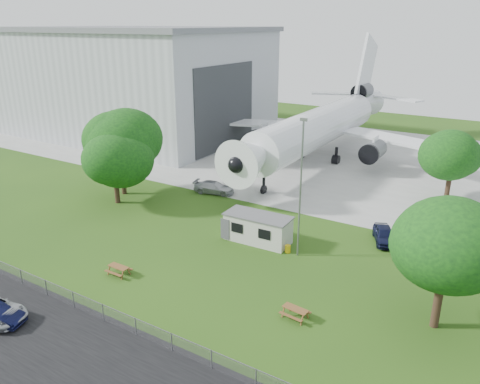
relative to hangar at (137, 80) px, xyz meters
The scene contains 17 objects.
ground 53.16m from the hangar, 43.47° to the right, with size 160.00×160.00×0.00m, color #366017.
asphalt_strip 62.70m from the hangar, 52.23° to the right, with size 120.00×8.00×0.02m, color black.
concrete_apron 39.17m from the hangar, ahead, with size 120.00×46.00×0.03m, color #B7B7B2.
hangar is the anchor object (origin of this frame).
airliner 36.21m from the hangar, ahead, with size 46.36×47.73×17.69m.
site_cabin 51.65m from the hangar, 34.91° to the right, with size 6.79×2.90×2.62m.
picnic_west 54.52m from the hangar, 48.89° to the right, with size 1.80×1.50×0.76m, color brown, non-canonical shape.
picnic_east 63.68m from the hangar, 37.48° to the right, with size 1.80×1.50×0.76m, color brown, non-canonical shape.
fence 60.00m from the hangar, 50.15° to the right, with size 58.00×0.04×1.30m, color gray.
lamp_mast 55.06m from the hangar, 32.84° to the right, with size 0.16×0.16×12.00m, color slate.
tree_west_big 34.35m from the hangar, 50.27° to the right, with size 9.01×9.01×10.64m.
tree_west_small 37.43m from the hangar, 51.00° to the right, with size 7.39×7.39×8.58m.
tree_east_front 67.76m from the hangar, 30.43° to the right, with size 7.44×7.44×9.45m.
tree_far_apron 55.58m from the hangar, ahead, with size 6.81×6.81×8.76m.
car_ne_hatch 57.51m from the hangar, 24.12° to the right, with size 1.74×4.32×1.47m, color black.
car_ne_sedan 63.65m from the hangar, 22.24° to the right, with size 1.34×3.85×1.27m, color black.
car_apron_van 38.16m from the hangar, 33.67° to the right, with size 1.98×4.88×1.42m, color #AAADB2.
Camera 1 is at (23.16, -27.67, 19.22)m, focal length 35.00 mm.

